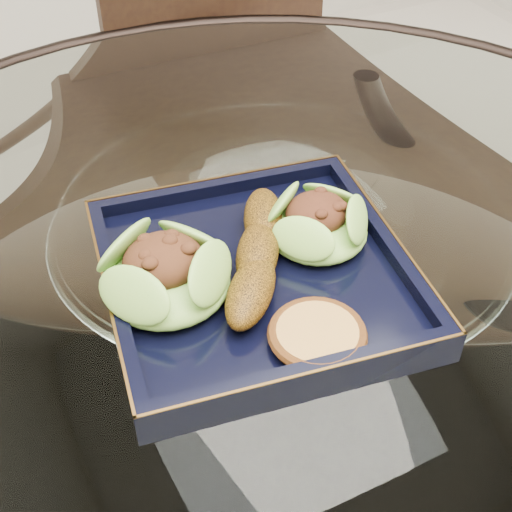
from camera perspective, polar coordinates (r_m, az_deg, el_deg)
name	(u,v)px	position (r m, az deg, el deg)	size (l,w,h in m)	color
dining_table	(277,364)	(0.81, 1.67, -8.59)	(1.13, 1.13, 0.77)	white
dining_chair	(245,182)	(1.24, -0.91, 5.97)	(0.40, 0.40, 0.90)	black
navy_plate	(256,280)	(0.65, 0.00, -1.97)	(0.27, 0.27, 0.02)	black
lettuce_wrap_left	(166,276)	(0.62, -7.21, -1.63)	(0.11, 0.11, 0.04)	#5E982C
lettuce_wrap_right	(317,226)	(0.67, 4.94, 2.44)	(0.10, 0.10, 0.03)	#66AF32
roasted_plantain	(258,253)	(0.64, 0.13, 0.21)	(0.18, 0.04, 0.03)	brown
crumb_patty	(317,336)	(0.59, 4.92, -6.38)	(0.07, 0.07, 0.01)	#C98B43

